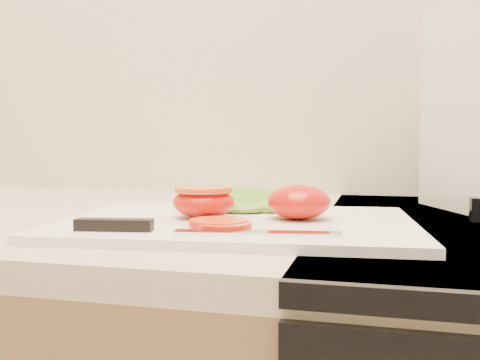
# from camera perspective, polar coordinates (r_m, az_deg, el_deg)

# --- Properties ---
(cutting_board) EXTENTS (0.43, 0.33, 0.01)m
(cutting_board) POSITION_cam_1_polar(r_m,az_deg,el_deg) (0.62, -0.23, -4.65)
(cutting_board) COLOR white
(cutting_board) RESTS_ON counter
(tomato_half_dome) EXTENTS (0.07, 0.07, 0.04)m
(tomato_half_dome) POSITION_cam_1_polar(r_m,az_deg,el_deg) (0.62, 6.29, -2.34)
(tomato_half_dome) COLOR red
(tomato_half_dome) RESTS_ON cutting_board
(tomato_half_cut) EXTENTS (0.07, 0.07, 0.04)m
(tomato_half_cut) POSITION_cam_1_polar(r_m,az_deg,el_deg) (0.63, -3.90, -2.24)
(tomato_half_cut) COLOR red
(tomato_half_cut) RESTS_ON cutting_board
(tomato_slice_0) EXTENTS (0.06, 0.06, 0.01)m
(tomato_slice_0) POSITION_cam_1_polar(r_m,az_deg,el_deg) (0.57, -2.31, -4.58)
(tomato_slice_0) COLOR orange
(tomato_slice_0) RESTS_ON cutting_board
(tomato_slice_1) EXTENTS (0.05, 0.05, 0.01)m
(tomato_slice_1) POSITION_cam_1_polar(r_m,az_deg,el_deg) (0.56, -1.66, -4.87)
(tomato_slice_1) COLOR orange
(tomato_slice_1) RESTS_ON cutting_board
(lettuce_leaf_0) EXTENTS (0.15, 0.11, 0.03)m
(lettuce_leaf_0) POSITION_cam_1_polar(r_m,az_deg,el_deg) (0.71, -0.49, -2.20)
(lettuce_leaf_0) COLOR #6AAC2D
(lettuce_leaf_0) RESTS_ON cutting_board
(lettuce_leaf_1) EXTENTS (0.13, 0.13, 0.02)m
(lettuce_leaf_1) POSITION_cam_1_polar(r_m,az_deg,el_deg) (0.70, 3.61, -2.29)
(lettuce_leaf_1) COLOR #6AAC2D
(lettuce_leaf_1) RESTS_ON cutting_board
(knife) EXTENTS (0.27, 0.05, 0.01)m
(knife) POSITION_cam_1_polar(r_m,az_deg,el_deg) (0.54, -7.63, -5.10)
(knife) COLOR silver
(knife) RESTS_ON cutting_board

